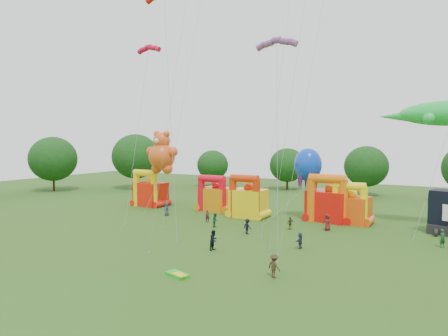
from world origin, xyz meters
The scene contains 23 objects.
ground centered at (0.00, 0.00, 0.00)m, with size 160.00×160.00×0.00m, color #2F5217.
tree_ring centered at (-1.21, 0.63, 6.26)m, with size 126.13×128.26×12.07m.
bouncy_castle_0 centered at (-20.47, 27.49, 2.29)m, with size 5.20×4.40×5.99m.
bouncy_castle_1 centered at (-8.85, 28.99, 2.10)m, with size 5.41×4.66×5.50m.
bouncy_castle_2 centered at (-2.29, 26.69, 2.30)m, with size 4.61×3.70×6.02m.
bouncy_castle_3 centered at (8.31, 29.53, 2.40)m, with size 6.09×5.28×6.34m.
bouncy_castle_4 centered at (11.11, 29.44, 2.09)m, with size 4.81×4.04×5.44m.
teddy_bear_kite centered at (-17.09, 26.25, 7.93)m, with size 5.81×6.78×12.27m.
gecko_kite centered at (20.85, 28.94, 8.77)m, with size 14.91×10.57×15.58m.
octopus_kite centered at (4.10, 27.52, 3.99)m, with size 5.25×9.80×9.70m.
parafoil_kites centered at (-2.71, 14.29, 12.65)m, with size 24.88×11.00×29.01m.
diamond_kites centered at (2.74, 14.87, 15.75)m, with size 19.85×16.65×38.65m.
folded_kite_bundle centered at (3.50, 2.15, 0.14)m, with size 2.21×1.58×0.31m.
spectator_0 centered at (-12.79, 21.97, 0.93)m, with size 0.91×0.59×1.86m, color #2A3146.
spectator_1 centered at (-5.36, 20.98, 0.79)m, with size 0.58×0.38×1.59m, color #4D1621.
spectator_2 centered at (-2.95, 18.94, 0.86)m, with size 0.84×0.65×1.73m, color #183D26.
spectator_3 centered at (2.08, 17.60, 0.88)m, with size 1.13×0.65×1.75m, color black.
spectator_4 centered at (5.58, 22.10, 0.78)m, with size 0.91×0.38×1.55m, color #433E1B.
spectator_5 centered at (9.32, 14.60, 0.79)m, with size 1.47×0.47×1.59m, color #2A2F46.
spectator_6 centered at (9.56, 23.84, 0.97)m, with size 0.95×0.62×1.94m, color #5A191A.
spectator_7 centered at (21.59, 21.95, 0.94)m, with size 0.68×0.45×1.87m, color #194025.
spectator_8 centered at (2.17, 9.97, 0.99)m, with size 0.96×0.75×1.98m, color black.
spectator_9 centered at (10.26, 5.58, 0.93)m, with size 1.20×0.69×1.86m, color #3D2918.
Camera 1 is at (21.76, -22.84, 10.70)m, focal length 32.00 mm.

